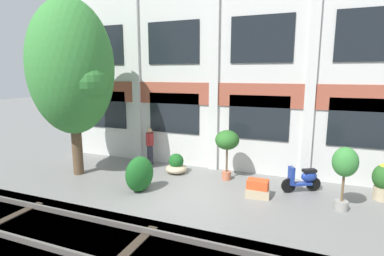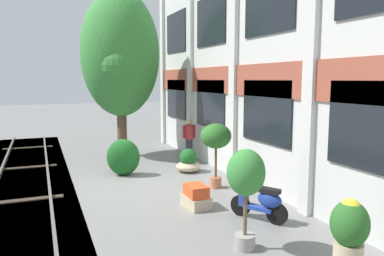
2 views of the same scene
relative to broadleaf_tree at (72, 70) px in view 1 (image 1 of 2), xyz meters
name	(u,v)px [view 1 (image 1 of 2)]	position (x,y,z in m)	size (l,w,h in m)	color
ground_plane	(184,196)	(4.75, -0.47, -4.03)	(80.00, 80.00, 0.00)	slate
apartment_facade	(216,67)	(4.75, 2.83, 0.16)	(14.62, 0.64, 8.42)	silver
rail_tracks	(129,254)	(4.75, -3.66, -4.16)	(22.26, 2.80, 0.43)	#4C473F
broadleaf_tree	(72,70)	(0.00, 0.00, 0.00)	(3.27, 3.11, 6.63)	brown
potted_plant_low_pan	(227,142)	(5.60, 1.54, -2.60)	(0.88, 0.88, 1.88)	#B76647
potted_plant_terracotta_small	(345,166)	(9.38, 0.31, -2.70)	(0.70, 0.70, 1.88)	gray
potted_plant_wide_bowl	(176,165)	(3.55, 1.51, -3.71)	(0.84, 0.84, 0.79)	tan
potted_plant_square_trough	(258,189)	(6.96, 0.35, -3.76)	(0.79, 0.58, 0.57)	tan
potted_plant_fluted_column	(383,180)	(10.62, 1.57, -3.37)	(0.63, 0.63, 1.18)	tan
scooter_near_curb	(303,179)	(8.30, 1.35, -3.59)	(1.23, 0.81, 0.98)	black
resident_by_doorway	(150,145)	(2.01, 2.15, -3.17)	(0.34, 0.53, 1.61)	#282833
topiary_hedge	(140,174)	(3.19, -0.63, -3.43)	(1.07, 0.70, 1.20)	#19561E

